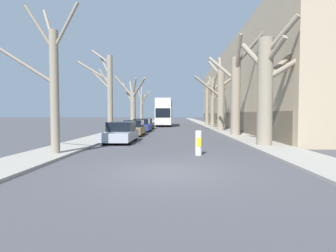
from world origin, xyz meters
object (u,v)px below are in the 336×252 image
at_px(street_tree_right_1, 236,91).
at_px(parked_car_0, 121,133).
at_px(double_decker_bus, 164,111).
at_px(street_tree_left_0, 52,84).
at_px(street_tree_right_2, 220,96).
at_px(street_tree_right_0, 267,86).
at_px(traffic_bollard, 199,143).
at_px(street_tree_left_3, 142,107).
at_px(street_tree_right_3, 213,100).
at_px(street_tree_left_1, 108,91).
at_px(street_tree_right_4, 207,103).
at_px(parked_car_2, 142,126).
at_px(parked_car_3, 147,124).
at_px(street_tree_left_2, 132,104).
at_px(parked_car_1, 134,128).

xyz_separation_m(street_tree_right_1, parked_car_0, (-9.03, -4.97, -3.29)).
bearing_deg(double_decker_bus, street_tree_right_1, -70.80).
distance_m(street_tree_left_0, street_tree_right_2, 21.00).
bearing_deg(street_tree_right_0, traffic_bollard, -142.44).
relative_size(street_tree_left_0, double_decker_bus, 0.69).
bearing_deg(street_tree_left_3, street_tree_right_3, -33.99).
relative_size(street_tree_left_1, street_tree_right_4, 0.96).
bearing_deg(street_tree_right_1, street_tree_left_3, 116.96).
xyz_separation_m(street_tree_left_1, parked_car_2, (2.24, 5.66, -3.35)).
bearing_deg(street_tree_right_2, parked_car_3, 155.60).
relative_size(street_tree_left_0, street_tree_right_3, 0.93).
relative_size(street_tree_left_2, street_tree_right_1, 0.84).
bearing_deg(parked_car_0, street_tree_right_3, 64.70).
distance_m(street_tree_left_1, street_tree_right_4, 23.69).
bearing_deg(street_tree_right_0, street_tree_left_3, 111.06).
bearing_deg(street_tree_right_3, street_tree_left_3, 146.01).
xyz_separation_m(parked_car_1, traffic_bollard, (4.90, -11.28, -0.08)).
bearing_deg(street_tree_left_2, street_tree_right_3, 13.04).
height_order(street_tree_right_1, street_tree_right_3, street_tree_right_1).
bearing_deg(street_tree_left_2, parked_car_1, -79.91).
bearing_deg(parked_car_0, street_tree_left_1, 112.94).
relative_size(street_tree_left_2, street_tree_right_4, 0.86).
relative_size(parked_car_0, traffic_bollard, 3.93).
relative_size(double_decker_bus, traffic_bollard, 8.76).
height_order(street_tree_right_4, parked_car_0, street_tree_right_4).
height_order(street_tree_left_2, parked_car_3, street_tree_left_2).
bearing_deg(parked_car_0, street_tree_right_2, 53.44).
xyz_separation_m(street_tree_right_1, street_tree_right_3, (0.06, 14.27, -0.05)).
relative_size(street_tree_right_2, parked_car_1, 2.12).
relative_size(street_tree_left_3, street_tree_right_3, 0.89).
distance_m(street_tree_right_3, parked_car_2, 12.71).
xyz_separation_m(street_tree_left_0, double_decker_bus, (3.84, 31.48, -0.88)).
relative_size(street_tree_left_3, street_tree_right_0, 0.94).
bearing_deg(parked_car_3, parked_car_1, -90.00).
relative_size(parked_car_1, parked_car_2, 1.02).
relative_size(street_tree_left_3, parked_car_0, 1.49).
bearing_deg(traffic_bollard, street_tree_right_4, 82.49).
height_order(street_tree_right_2, parked_car_3, street_tree_right_2).
xyz_separation_m(street_tree_left_3, street_tree_right_3, (11.14, -7.51, 0.77)).
distance_m(street_tree_right_2, double_decker_bus, 15.25).
distance_m(street_tree_right_2, parked_car_3, 10.32).
xyz_separation_m(double_decker_bus, traffic_bollard, (2.99, -31.13, -1.90)).
distance_m(parked_car_0, parked_car_1, 5.58).
height_order(street_tree_left_2, double_decker_bus, street_tree_left_2).
relative_size(street_tree_left_2, double_decker_bus, 0.70).
xyz_separation_m(street_tree_left_3, parked_car_0, (2.04, -26.75, -2.47)).
height_order(parked_car_1, traffic_bollard, parked_car_1).
bearing_deg(street_tree_right_1, street_tree_left_1, 178.32).
bearing_deg(street_tree_right_0, parked_car_2, 124.48).
xyz_separation_m(parked_car_1, parked_car_3, (0.00, 10.40, -0.01)).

